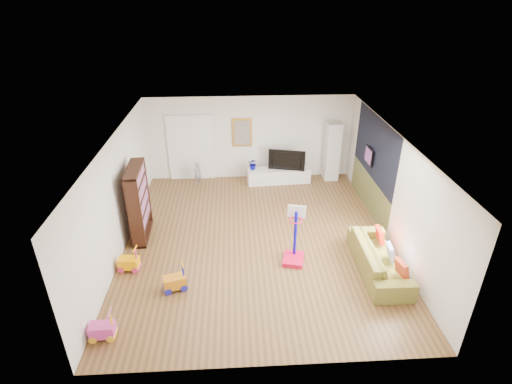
{
  "coord_description": "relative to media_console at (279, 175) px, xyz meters",
  "views": [
    {
      "loc": [
        -0.51,
        -8.33,
        5.72
      ],
      "look_at": [
        0.0,
        0.4,
        1.15
      ],
      "focal_mm": 28.0,
      "sensor_mm": 36.0,
      "label": 1
    }
  ],
  "objects": [
    {
      "name": "basketball_hoop",
      "position": [
        -0.11,
        -4.17,
        0.45
      ],
      "size": [
        0.6,
        0.67,
        1.37
      ],
      "primitive_type": "cube",
      "rotation": [
        0.0,
        0.0,
        -0.25
      ],
      "color": "red",
      "rests_on": "ground"
    },
    {
      "name": "wall_front",
      "position": [
        -0.9,
        -7.01,
        1.12
      ],
      "size": [
        6.5,
        0.0,
        2.7
      ],
      "primitive_type": "cube",
      "color": "silver",
      "rests_on": "ground"
    },
    {
      "name": "artwork_right",
      "position": [
        2.27,
        -1.66,
        1.32
      ],
      "size": [
        0.04,
        0.56,
        0.46
      ],
      "primitive_type": "cube",
      "color": "#7F3F8C",
      "rests_on": "wall_right"
    },
    {
      "name": "sofa",
      "position": [
        1.74,
        -4.62,
        0.09
      ],
      "size": [
        0.9,
        2.25,
        0.65
      ],
      "primitive_type": "imported",
      "rotation": [
        0.0,
        0.0,
        1.56
      ],
      "color": "brown",
      "rests_on": "ground"
    },
    {
      "name": "tall_cabinet",
      "position": [
        1.72,
        0.18,
        0.72
      ],
      "size": [
        0.46,
        0.46,
        1.91
      ],
      "primitive_type": "cube",
      "rotation": [
        0.0,
        0.0,
        0.05
      ],
      "color": "silver",
      "rests_on": "ground"
    },
    {
      "name": "pillow_left",
      "position": [
        1.97,
        -5.23,
        0.28
      ],
      "size": [
        0.18,
        0.38,
        0.37
      ],
      "primitive_type": "cube",
      "rotation": [
        0.0,
        0.0,
        0.23
      ],
      "color": "#B2371E",
      "rests_on": "sofa"
    },
    {
      "name": "pillow_center",
      "position": [
        1.95,
        -4.66,
        0.28
      ],
      "size": [
        0.13,
        0.36,
        0.35
      ],
      "primitive_type": "cube",
      "rotation": [
        0.0,
        0.0,
        -0.1
      ],
      "color": "silver",
      "rests_on": "sofa"
    },
    {
      "name": "wall_left",
      "position": [
        -4.15,
        -3.26,
        1.12
      ],
      "size": [
        0.0,
        7.5,
        2.7
      ],
      "primitive_type": "cube",
      "color": "silver",
      "rests_on": "ground"
    },
    {
      "name": "media_console",
      "position": [
        0.0,
        0.0,
        0.0
      ],
      "size": [
        2.04,
        0.64,
        0.47
      ],
      "primitive_type": "cube",
      "rotation": [
        0.0,
        0.0,
        0.07
      ],
      "color": "silver",
      "rests_on": "ground"
    },
    {
      "name": "pillow_right",
      "position": [
        1.93,
        -3.98,
        0.28
      ],
      "size": [
        0.12,
        0.37,
        0.37
      ],
      "primitive_type": "cube",
      "rotation": [
        0.0,
        0.0,
        -0.06
      ],
      "color": "red",
      "rests_on": "sofa"
    },
    {
      "name": "bookshelf",
      "position": [
        -3.8,
        -2.85,
        0.7
      ],
      "size": [
        0.39,
        1.3,
        1.88
      ],
      "primitive_type": "cube",
      "rotation": [
        0.0,
        0.0,
        0.05
      ],
      "color": "black",
      "rests_on": "ground"
    },
    {
      "name": "ride_on_yellow",
      "position": [
        -3.83,
        -4.28,
        0.06
      ],
      "size": [
        0.47,
        0.32,
        0.59
      ],
      "primitive_type": "cube",
      "rotation": [
        0.0,
        0.0,
        -0.11
      ],
      "color": "#FAA500",
      "rests_on": "ground"
    },
    {
      "name": "ride_on_pink",
      "position": [
        -3.88,
        -6.23,
        0.06
      ],
      "size": [
        0.45,
        0.29,
        0.59
      ],
      "primitive_type": "cube",
      "rotation": [
        0.0,
        0.0,
        0.03
      ],
      "color": "#D6389B",
      "rests_on": "ground"
    },
    {
      "name": "wall_right",
      "position": [
        2.35,
        -3.26,
        1.12
      ],
      "size": [
        0.0,
        7.5,
        2.7
      ],
      "primitive_type": "cube",
      "color": "silver",
      "rests_on": "ground"
    },
    {
      "name": "floor",
      "position": [
        -0.9,
        -3.26,
        -0.23
      ],
      "size": [
        6.5,
        7.5,
        0.0
      ],
      "primitive_type": "cube",
      "color": "brown",
      "rests_on": "ground"
    },
    {
      "name": "olive_wainscot",
      "position": [
        2.33,
        -1.86,
        0.27
      ],
      "size": [
        0.01,
        3.2,
        1.0
      ],
      "primitive_type": "cube",
      "color": "brown",
      "rests_on": "wall_right"
    },
    {
      "name": "navy_accent",
      "position": [
        2.33,
        -1.86,
        1.62
      ],
      "size": [
        0.01,
        3.2,
        1.7
      ],
      "primitive_type": "cube",
      "color": "black",
      "rests_on": "wall_right"
    },
    {
      "name": "tv",
      "position": [
        0.26,
        0.02,
        0.57
      ],
      "size": [
        1.16,
        0.43,
        0.67
      ],
      "primitive_type": "imported",
      "rotation": [
        0.0,
        0.0,
        -0.25
      ],
      "color": "black",
      "rests_on": "media_console"
    },
    {
      "name": "wall_back",
      "position": [
        -0.9,
        0.49,
        1.12
      ],
      "size": [
        6.5,
        0.0,
        2.7
      ],
      "primitive_type": "cube",
      "color": "silver",
      "rests_on": "ground"
    },
    {
      "name": "doorway",
      "position": [
        -2.8,
        0.45,
        0.82
      ],
      "size": [
        1.45,
        0.06,
        2.1
      ],
      "primitive_type": "cube",
      "color": "white",
      "rests_on": "ground"
    },
    {
      "name": "child",
      "position": [
        -2.61,
        0.04,
        0.14
      ],
      "size": [
        0.32,
        0.31,
        0.75
      ],
      "primitive_type": "imported",
      "rotation": [
        0.0,
        0.0,
        3.85
      ],
      "color": "gray",
      "rests_on": "ground"
    },
    {
      "name": "painting_back",
      "position": [
        -1.15,
        0.45,
        1.32
      ],
      "size": [
        0.62,
        0.06,
        0.92
      ],
      "primitive_type": "cube",
      "color": "gold",
      "rests_on": "wall_back"
    },
    {
      "name": "ceiling",
      "position": [
        -0.9,
        -3.26,
        2.47
      ],
      "size": [
        6.5,
        7.5,
        0.0
      ],
      "primitive_type": "cube",
      "color": "white",
      "rests_on": "ground"
    },
    {
      "name": "vase_plant",
      "position": [
        -0.82,
        0.02,
        0.42
      ],
      "size": [
        0.38,
        0.34,
        0.37
      ],
      "primitive_type": "imported",
      "rotation": [
        0.0,
        0.0,
        -0.18
      ],
      "color": "#080887",
      "rests_on": "media_console"
    },
    {
      "name": "ride_on_orange",
      "position": [
        -2.73,
        -5.0,
        0.07
      ],
      "size": [
        0.52,
        0.4,
        0.61
      ],
      "primitive_type": "cube",
      "rotation": [
        0.0,
        0.0,
        0.29
      ],
      "color": "orange",
      "rests_on": "ground"
    }
  ]
}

